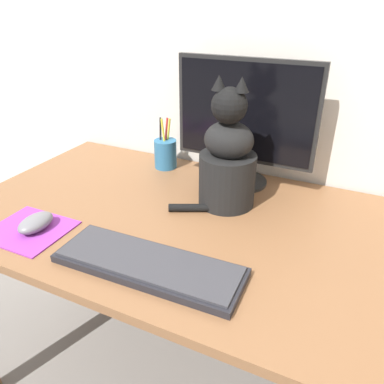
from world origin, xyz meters
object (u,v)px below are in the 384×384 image
(keyboard, at_px, (147,264))
(pen_cup, at_px, (165,153))
(monitor, at_px, (245,120))
(cat, at_px, (227,160))
(computer_mouse_left, at_px, (36,223))

(keyboard, distance_m, pen_cup, 0.57)
(monitor, xyz_separation_m, keyboard, (-0.05, -0.51, -0.20))
(cat, bearing_deg, monitor, 86.52)
(keyboard, height_order, pen_cup, pen_cup)
(keyboard, bearing_deg, monitor, 83.15)
(monitor, xyz_separation_m, pen_cup, (-0.29, 0.01, -0.16))
(pen_cup, bearing_deg, keyboard, -65.21)
(keyboard, height_order, computer_mouse_left, computer_mouse_left)
(monitor, distance_m, pen_cup, 0.33)
(computer_mouse_left, bearing_deg, pen_cup, 78.25)
(keyboard, bearing_deg, cat, 80.21)
(monitor, distance_m, keyboard, 0.56)
(keyboard, xyz_separation_m, cat, (0.05, 0.36, 0.13))
(monitor, bearing_deg, keyboard, -95.38)
(monitor, height_order, pen_cup, monitor)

